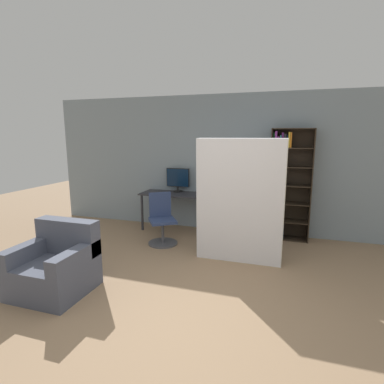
{
  "coord_description": "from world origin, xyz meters",
  "views": [
    {
      "loc": [
        0.94,
        -2.5,
        1.91
      ],
      "look_at": [
        -0.44,
        1.84,
        1.05
      ],
      "focal_mm": 28.0,
      "sensor_mm": 36.0,
      "label": 1
    }
  ],
  "objects_px": {
    "monitor": "(178,179)",
    "mattress_near": "(240,201)",
    "office_chair": "(162,224)",
    "armchair": "(56,266)",
    "bookshelf": "(285,185)"
  },
  "relations": [
    {
      "from": "office_chair",
      "to": "armchair",
      "type": "height_order",
      "value": "office_chair"
    },
    {
      "from": "bookshelf",
      "to": "armchair",
      "type": "bearing_deg",
      "value": -132.38
    },
    {
      "from": "mattress_near",
      "to": "armchair",
      "type": "relative_size",
      "value": 2.21
    },
    {
      "from": "monitor",
      "to": "mattress_near",
      "type": "distance_m",
      "value": 2.01
    },
    {
      "from": "monitor",
      "to": "mattress_near",
      "type": "xyz_separation_m",
      "value": [
        1.49,
        -1.34,
        -0.09
      ]
    },
    {
      "from": "monitor",
      "to": "office_chair",
      "type": "xyz_separation_m",
      "value": [
        0.06,
        -0.98,
        -0.67
      ]
    },
    {
      "from": "office_chair",
      "to": "mattress_near",
      "type": "distance_m",
      "value": 1.59
    },
    {
      "from": "office_chair",
      "to": "mattress_near",
      "type": "relative_size",
      "value": 0.48
    },
    {
      "from": "armchair",
      "to": "bookshelf",
      "type": "bearing_deg",
      "value": 47.62
    },
    {
      "from": "mattress_near",
      "to": "armchair",
      "type": "height_order",
      "value": "mattress_near"
    },
    {
      "from": "monitor",
      "to": "office_chair",
      "type": "distance_m",
      "value": 1.19
    },
    {
      "from": "monitor",
      "to": "armchair",
      "type": "height_order",
      "value": "monitor"
    },
    {
      "from": "monitor",
      "to": "bookshelf",
      "type": "distance_m",
      "value": 2.11
    },
    {
      "from": "bookshelf",
      "to": "office_chair",
      "type": "bearing_deg",
      "value": -155.09
    },
    {
      "from": "monitor",
      "to": "mattress_near",
      "type": "relative_size",
      "value": 0.26
    }
  ]
}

